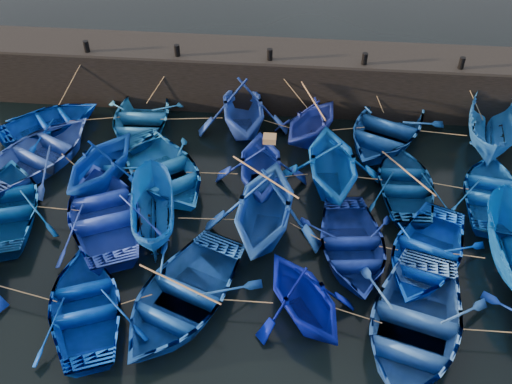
# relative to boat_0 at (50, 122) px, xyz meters

# --- Properties ---
(ground) EXTENTS (120.00, 120.00, 0.00)m
(ground) POSITION_rel_boat_0_xyz_m (9.36, -7.23, -0.45)
(ground) COLOR black
(ground) RESTS_ON ground
(quay_wall) EXTENTS (26.00, 2.50, 2.50)m
(quay_wall) POSITION_rel_boat_0_xyz_m (9.36, 3.27, 0.80)
(quay_wall) COLOR black
(quay_wall) RESTS_ON ground
(quay_top) EXTENTS (26.00, 2.50, 0.12)m
(quay_top) POSITION_rel_boat_0_xyz_m (9.36, 3.27, 2.11)
(quay_top) COLOR black
(quay_top) RESTS_ON quay_wall
(bollard_0) EXTENTS (0.24, 0.24, 0.50)m
(bollard_0) POSITION_rel_boat_0_xyz_m (1.36, 2.37, 2.42)
(bollard_0) COLOR black
(bollard_0) RESTS_ON quay_top
(bollard_1) EXTENTS (0.24, 0.24, 0.50)m
(bollard_1) POSITION_rel_boat_0_xyz_m (5.36, 2.37, 2.42)
(bollard_1) COLOR black
(bollard_1) RESTS_ON quay_top
(bollard_2) EXTENTS (0.24, 0.24, 0.50)m
(bollard_2) POSITION_rel_boat_0_xyz_m (9.36, 2.37, 2.42)
(bollard_2) COLOR black
(bollard_2) RESTS_ON quay_top
(bollard_3) EXTENTS (0.24, 0.24, 0.50)m
(bollard_3) POSITION_rel_boat_0_xyz_m (13.36, 2.37, 2.42)
(bollard_3) COLOR black
(bollard_3) RESTS_ON quay_top
(bollard_4) EXTENTS (0.24, 0.24, 0.50)m
(bollard_4) POSITION_rel_boat_0_xyz_m (17.36, 2.37, 2.42)
(bollard_4) COLOR black
(bollard_4) RESTS_ON quay_top
(boat_0) EXTENTS (5.38, 5.21, 0.91)m
(boat_0) POSITION_rel_boat_0_xyz_m (0.00, 0.00, 0.00)
(boat_0) COLOR #0030A4
(boat_0) RESTS_ON ground
(boat_1) EXTENTS (3.93, 5.29, 1.06)m
(boat_1) POSITION_rel_boat_0_xyz_m (3.89, 0.50, 0.07)
(boat_1) COLOR #1D65B0
(boat_1) RESTS_ON ground
(boat_2) EXTENTS (4.70, 5.20, 2.40)m
(boat_2) POSITION_rel_boat_0_xyz_m (8.34, 0.85, 0.75)
(boat_2) COLOR #1F409F
(boat_2) RESTS_ON ground
(boat_3) EXTENTS (4.58, 4.77, 1.94)m
(boat_3) POSITION_rel_boat_0_xyz_m (11.29, 0.36, 0.51)
(boat_3) COLOR #1F319A
(boat_3) RESTS_ON ground
(boat_4) EXTENTS (6.11, 6.93, 1.19)m
(boat_4) POSITION_rel_boat_0_xyz_m (14.46, 0.70, 0.14)
(boat_4) COLOR navy
(boat_4) RESTS_ON ground
(boat_5) EXTENTS (2.98, 5.39, 1.97)m
(boat_5) POSITION_rel_boat_0_xyz_m (18.69, 0.48, 0.53)
(boat_5) COLOR #1A59A5
(boat_5) RESTS_ON ground
(boat_6) EXTENTS (5.82, 6.48, 1.11)m
(boat_6) POSITION_rel_boat_0_xyz_m (0.47, -2.28, 0.10)
(boat_6) COLOR #2A4BAB
(boat_6) RESTS_ON ground
(boat_7) EXTENTS (4.62, 4.96, 2.13)m
(boat_7) POSITION_rel_boat_0_xyz_m (3.35, -3.21, 0.61)
(boat_7) COLOR #0637A6
(boat_7) RESTS_ON ground
(boat_8) EXTENTS (6.21, 6.49, 1.09)m
(boat_8) POSITION_rel_boat_0_xyz_m (5.65, -2.97, 0.09)
(boat_8) COLOR blue
(boat_8) RESTS_ON ground
(boat_9) EXTENTS (3.96, 4.47, 2.18)m
(boat_9) POSITION_rel_boat_0_xyz_m (9.45, -2.88, 0.63)
(boat_9) COLOR navy
(boat_9) RESTS_ON ground
(boat_10) EXTENTS (4.47, 5.03, 2.43)m
(boat_10) POSITION_rel_boat_0_xyz_m (12.13, -2.65, 0.76)
(boat_10) COLOR #074DBC
(boat_10) RESTS_ON ground
(boat_11) EXTENTS (3.36, 4.60, 0.93)m
(boat_11) POSITION_rel_boat_0_xyz_m (14.95, -2.72, 0.01)
(boat_11) COLOR navy
(boat_11) RESTS_ON ground
(boat_12) EXTENTS (4.05, 5.07, 0.94)m
(boat_12) POSITION_rel_boat_0_xyz_m (18.11, -2.98, 0.01)
(boat_12) COLOR blue
(boat_12) RESTS_ON ground
(boat_13) EXTENTS (5.02, 5.96, 1.06)m
(boat_13) POSITION_rel_boat_0_xyz_m (0.41, -5.37, 0.07)
(boat_13) COLOR navy
(boat_13) RESTS_ON ground
(boat_14) EXTENTS (5.76, 6.52, 1.12)m
(boat_14) POSITION_rel_boat_0_xyz_m (4.07, -5.44, 0.11)
(boat_14) COLOR #1E3AC0
(boat_14) RESTS_ON ground
(boat_15) EXTENTS (2.42, 4.33, 1.58)m
(boat_15) POSITION_rel_boat_0_xyz_m (5.84, -5.49, 0.34)
(boat_15) COLOR #0E4E9B
(boat_15) RESTS_ON ground
(boat_16) EXTENTS (4.68, 5.28, 2.56)m
(boat_16) POSITION_rel_boat_0_xyz_m (9.77, -5.37, 0.83)
(boat_16) COLOR blue
(boat_16) RESTS_ON ground
(boat_17) EXTENTS (3.87, 5.03, 0.97)m
(boat_17) POSITION_rel_boat_0_xyz_m (12.80, -6.21, 0.03)
(boat_17) COLOR navy
(boat_17) RESTS_ON ground
(boat_18) EXTENTS (5.00, 5.72, 0.99)m
(boat_18) POSITION_rel_boat_0_xyz_m (15.21, -6.33, 0.04)
(boat_18) COLOR #043DD5
(boat_18) RESTS_ON ground
(boat_21) EXTENTS (4.80, 5.55, 0.96)m
(boat_21) POSITION_rel_boat_0_xyz_m (4.66, -9.43, 0.03)
(boat_21) COLOR #002F9B
(boat_21) RESTS_ON ground
(boat_22) EXTENTS (5.64, 6.49, 1.13)m
(boat_22) POSITION_rel_boat_0_xyz_m (7.49, -8.90, 0.11)
(boat_22) COLOR #104491
(boat_22) RESTS_ON ground
(boat_23) EXTENTS (4.72, 4.88, 1.97)m
(boat_23) POSITION_rel_boat_0_xyz_m (11.22, -8.87, 0.53)
(boat_23) COLOR #010E94
(boat_23) RESTS_ON ground
(boat_24) EXTENTS (5.50, 6.60, 1.18)m
(boat_24) POSITION_rel_boat_0_xyz_m (14.47, -9.32, 0.13)
(boat_24) COLOR #2455A6
(boat_24) RESTS_ON ground
(wooden_crate) EXTENTS (0.47, 0.43, 0.24)m
(wooden_crate) POSITION_rel_boat_0_xyz_m (9.75, -2.88, 1.84)
(wooden_crate) COLOR olive
(wooden_crate) RESTS_ON boat_9
(mooring_ropes) EXTENTS (18.73, 11.74, 2.10)m
(mooring_ropes) POSITION_rel_boat_0_xyz_m (9.24, -2.29, 0.42)
(mooring_ropes) COLOR tan
(mooring_ropes) RESTS_ON ground
(loose_oars) EXTENTS (9.72, 11.34, 1.69)m
(loose_oars) POSITION_rel_boat_0_xyz_m (10.87, -4.16, 1.22)
(loose_oars) COLOR #99724C
(loose_oars) RESTS_ON ground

